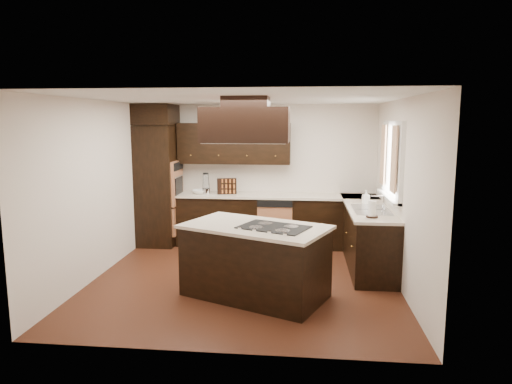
% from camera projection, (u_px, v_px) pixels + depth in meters
% --- Properties ---
extents(floor, '(4.20, 4.20, 0.02)m').
position_uv_depth(floor, '(245.00, 279.00, 6.45)').
color(floor, '#572A17').
rests_on(floor, ground).
extents(ceiling, '(4.20, 4.20, 0.02)m').
position_uv_depth(ceiling, '(244.00, 98.00, 6.06)').
color(ceiling, silver).
rests_on(ceiling, ground).
extents(wall_back, '(4.20, 0.02, 2.50)m').
position_uv_depth(wall_back, '(259.00, 174.00, 8.33)').
color(wall_back, beige).
rests_on(wall_back, ground).
extents(wall_front, '(4.20, 0.02, 2.50)m').
position_uv_depth(wall_front, '(215.00, 226.00, 4.19)').
color(wall_front, beige).
rests_on(wall_front, ground).
extents(wall_left, '(0.02, 4.20, 2.50)m').
position_uv_depth(wall_left, '(97.00, 189.00, 6.47)').
color(wall_left, beige).
rests_on(wall_left, ground).
extents(wall_right, '(0.02, 4.20, 2.50)m').
position_uv_depth(wall_right, '(402.00, 194.00, 6.04)').
color(wall_right, beige).
rests_on(wall_right, ground).
extents(oven_column, '(0.65, 0.75, 2.12)m').
position_uv_depth(oven_column, '(158.00, 186.00, 8.15)').
color(oven_column, black).
rests_on(oven_column, floor).
extents(wall_oven_face, '(0.05, 0.62, 0.78)m').
position_uv_depth(wall_oven_face, '(177.00, 183.00, 8.10)').
color(wall_oven_face, '#BD734A').
rests_on(wall_oven_face, oven_column).
extents(base_cabinets_back, '(2.93, 0.60, 0.88)m').
position_uv_depth(base_cabinets_back, '(259.00, 221.00, 8.15)').
color(base_cabinets_back, black).
rests_on(base_cabinets_back, floor).
extents(base_cabinets_right, '(0.60, 2.40, 0.88)m').
position_uv_depth(base_cabinets_right, '(367.00, 236.00, 7.08)').
color(base_cabinets_right, black).
rests_on(base_cabinets_right, floor).
extents(countertop_back, '(2.93, 0.63, 0.04)m').
position_uv_depth(countertop_back, '(259.00, 196.00, 8.06)').
color(countertop_back, beige).
rests_on(countertop_back, base_cabinets_back).
extents(countertop_right, '(0.63, 2.40, 0.04)m').
position_uv_depth(countertop_right, '(367.00, 207.00, 7.01)').
color(countertop_right, beige).
rests_on(countertop_right, base_cabinets_right).
extents(upper_cabinets, '(2.00, 0.34, 0.72)m').
position_uv_depth(upper_cabinets, '(234.00, 143.00, 8.11)').
color(upper_cabinets, black).
rests_on(upper_cabinets, wall_back).
extents(dishwasher_front, '(0.60, 0.05, 0.72)m').
position_uv_depth(dishwasher_front, '(275.00, 227.00, 7.84)').
color(dishwasher_front, '#BD734A').
rests_on(dishwasher_front, floor).
extents(window_frame, '(0.06, 1.32, 1.12)m').
position_uv_depth(window_frame, '(392.00, 160.00, 6.53)').
color(window_frame, white).
rests_on(window_frame, wall_right).
extents(window_pane, '(0.00, 1.20, 1.00)m').
position_uv_depth(window_pane, '(394.00, 160.00, 6.52)').
color(window_pane, white).
rests_on(window_pane, wall_right).
extents(curtain_left, '(0.02, 0.34, 0.90)m').
position_uv_depth(curtain_left, '(394.00, 159.00, 6.11)').
color(curtain_left, beige).
rests_on(curtain_left, wall_right).
extents(curtain_right, '(0.02, 0.34, 0.90)m').
position_uv_depth(curtain_right, '(383.00, 155.00, 6.94)').
color(curtain_right, beige).
rests_on(curtain_right, wall_right).
extents(sink_rim, '(0.52, 0.84, 0.01)m').
position_uv_depth(sink_rim, '(371.00, 210.00, 6.67)').
color(sink_rim, silver).
rests_on(sink_rim, countertop_right).
extents(island, '(1.94, 1.54, 0.88)m').
position_uv_depth(island, '(255.00, 262.00, 5.76)').
color(island, black).
rests_on(island, floor).
extents(island_top, '(2.02, 1.62, 0.04)m').
position_uv_depth(island_top, '(255.00, 227.00, 5.69)').
color(island_top, beige).
rests_on(island_top, island).
extents(cooktop, '(0.96, 0.82, 0.01)m').
position_uv_depth(cooktop, '(274.00, 227.00, 5.56)').
color(cooktop, black).
rests_on(cooktop, island_top).
extents(range_hood, '(1.05, 0.72, 0.42)m').
position_uv_depth(range_hood, '(246.00, 125.00, 5.57)').
color(range_hood, black).
rests_on(range_hood, ceiling).
extents(hood_duct, '(0.55, 0.50, 0.13)m').
position_uv_depth(hood_duct, '(246.00, 102.00, 5.52)').
color(hood_duct, black).
rests_on(hood_duct, ceiling).
extents(blender_base, '(0.15, 0.15, 0.10)m').
position_uv_depth(blender_base, '(206.00, 191.00, 8.08)').
color(blender_base, silver).
rests_on(blender_base, countertop_back).
extents(blender_pitcher, '(0.13, 0.13, 0.26)m').
position_uv_depth(blender_pitcher, '(206.00, 181.00, 8.05)').
color(blender_pitcher, silver).
rests_on(blender_pitcher, blender_base).
extents(spice_rack, '(0.35, 0.19, 0.28)m').
position_uv_depth(spice_rack, '(227.00, 186.00, 8.10)').
color(spice_rack, black).
rests_on(spice_rack, countertop_back).
extents(mixing_bowl, '(0.29, 0.29, 0.07)m').
position_uv_depth(mixing_bowl, '(200.00, 192.00, 8.14)').
color(mixing_bowl, white).
rests_on(mixing_bowl, countertop_back).
extents(soap_bottle, '(0.11, 0.12, 0.21)m').
position_uv_depth(soap_bottle, '(366.00, 197.00, 7.16)').
color(soap_bottle, white).
rests_on(soap_bottle, countertop_right).
extents(paper_towel, '(0.12, 0.12, 0.23)m').
position_uv_depth(paper_towel, '(372.00, 209.00, 6.12)').
color(paper_towel, white).
rests_on(paper_towel, countertop_right).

